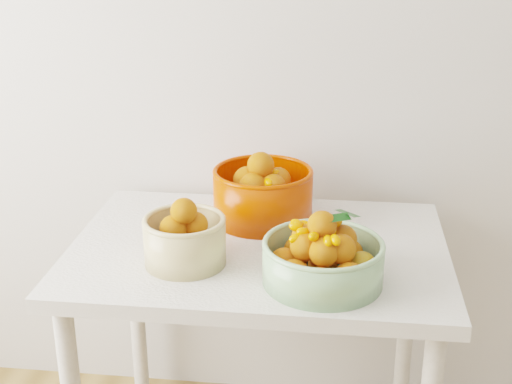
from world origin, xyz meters
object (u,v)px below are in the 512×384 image
bowl_green (323,258)px  table (259,277)px  bowl_orange (263,194)px  bowl_cream (185,239)px

bowl_green → table: bearing=132.9°
bowl_green → bowl_orange: 0.40m
bowl_green → bowl_orange: bowl_orange is taller
bowl_green → bowl_orange: size_ratio=1.11×
bowl_cream → bowl_orange: (0.16, 0.30, 0.01)m
bowl_green → bowl_cream: bearing=170.0°
table → bowl_cream: (-0.17, -0.13, 0.16)m
table → bowl_orange: bowl_orange is taller
bowl_cream → bowl_green: bearing=-10.0°
table → bowl_green: bowl_green is taller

